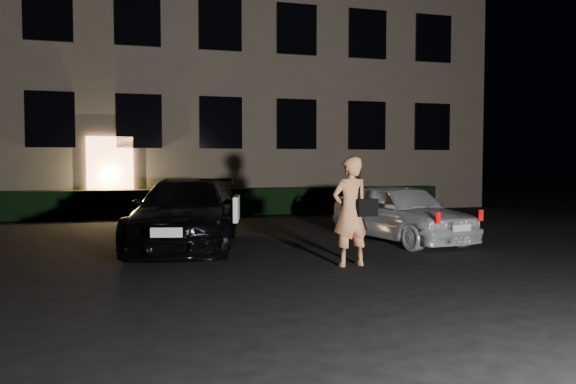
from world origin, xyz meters
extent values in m
plane|color=black|center=(0.00, 0.00, 0.00)|extent=(80.00, 80.00, 0.00)
cube|color=#776555|center=(0.00, 15.00, 6.00)|extent=(20.00, 8.00, 12.00)
cube|color=#FFB068|center=(-3.50, 10.94, 1.25)|extent=(1.40, 0.10, 2.50)
cube|color=black|center=(-5.20, 10.94, 3.00)|extent=(1.40, 0.10, 1.70)
cube|color=black|center=(-2.60, 10.94, 3.00)|extent=(1.40, 0.10, 1.70)
cube|color=black|center=(0.00, 10.94, 3.00)|extent=(1.40, 0.10, 1.70)
cube|color=black|center=(2.60, 10.94, 3.00)|extent=(1.40, 0.10, 1.70)
cube|color=black|center=(5.20, 10.94, 3.00)|extent=(1.40, 0.10, 1.70)
cube|color=black|center=(7.80, 10.94, 3.00)|extent=(1.40, 0.10, 1.70)
cube|color=black|center=(-5.20, 10.94, 6.20)|extent=(1.40, 0.10, 1.70)
cube|color=black|center=(-2.60, 10.94, 6.20)|extent=(1.40, 0.10, 1.70)
cube|color=black|center=(0.00, 10.94, 6.20)|extent=(1.40, 0.10, 1.70)
cube|color=black|center=(2.60, 10.94, 6.20)|extent=(1.40, 0.10, 1.70)
cube|color=black|center=(5.20, 10.94, 6.20)|extent=(1.40, 0.10, 1.70)
cube|color=black|center=(7.80, 10.94, 6.20)|extent=(1.40, 0.10, 1.70)
cube|color=black|center=(0.00, 10.50, 0.42)|extent=(15.00, 0.70, 0.85)
imported|color=black|center=(-1.84, 3.80, 0.68)|extent=(2.92, 5.01, 1.36)
cube|color=white|center=(-1.03, 2.73, 0.84)|extent=(0.30, 0.97, 0.45)
cube|color=silver|center=(-2.39, 1.43, 0.60)|extent=(0.49, 0.15, 0.15)
imported|color=silver|center=(2.65, 3.36, 0.63)|extent=(2.14, 3.90, 1.26)
cube|color=red|center=(2.46, 1.53, 0.69)|extent=(0.08, 0.06, 0.21)
cube|color=red|center=(3.49, 1.72, 0.69)|extent=(0.08, 0.06, 0.21)
cube|color=silver|center=(2.98, 1.58, 0.48)|extent=(0.42, 0.11, 0.12)
imported|color=#EB9456|center=(0.52, 0.99, 0.89)|extent=(0.71, 0.52, 1.79)
cube|color=black|center=(0.76, 0.91, 0.96)|extent=(0.38, 0.22, 0.28)
cube|color=black|center=(0.63, 0.93, 1.36)|extent=(0.05, 0.06, 0.55)
camera|label=1|loc=(-2.94, -7.47, 1.69)|focal=35.00mm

